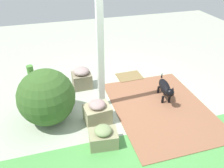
% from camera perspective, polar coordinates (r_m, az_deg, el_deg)
% --- Properties ---
extents(ground_plane, '(12.00, 12.00, 0.00)m').
position_cam_1_polar(ground_plane, '(4.88, 1.61, -4.12)').
color(ground_plane, '#A5B199').
extents(brick_path, '(1.80, 2.40, 0.02)m').
position_cam_1_polar(brick_path, '(4.76, 11.97, -5.87)').
color(brick_path, '#8E5B40').
rests_on(brick_path, ground).
extents(porch_pillar, '(0.12, 0.12, 2.53)m').
position_cam_1_polar(porch_pillar, '(4.15, -2.93, 9.14)').
color(porch_pillar, white).
rests_on(porch_pillar, ground).
extents(stone_planter_nearest, '(0.42, 0.39, 0.49)m').
position_cam_1_polar(stone_planter_nearest, '(5.25, -7.47, 1.53)').
color(stone_planter_nearest, gray).
rests_on(stone_planter_nearest, ground).
extents(stone_planter_mid, '(0.50, 0.39, 0.46)m').
position_cam_1_polar(stone_planter_mid, '(4.24, -3.63, -7.02)').
color(stone_planter_mid, tan).
rests_on(stone_planter_mid, ground).
extents(stone_planter_far, '(0.48, 0.37, 0.38)m').
position_cam_1_polar(stone_planter_far, '(3.83, -2.16, -12.93)').
color(stone_planter_far, gray).
rests_on(stone_planter_far, ground).
extents(round_shrub, '(1.02, 1.02, 1.02)m').
position_cam_1_polar(round_shrub, '(4.25, -15.84, -3.12)').
color(round_shrub, '#355B24').
rests_on(round_shrub, ground).
extents(terracotta_pot_tall, '(0.24, 0.24, 0.67)m').
position_cam_1_polar(terracotta_pot_tall, '(5.26, -18.88, 0.06)').
color(terracotta_pot_tall, '#B1603C').
rests_on(terracotta_pot_tall, ground).
extents(dog, '(0.31, 0.72, 0.50)m').
position_cam_1_polar(dog, '(4.87, 13.02, -1.00)').
color(dog, black).
rests_on(dog, ground).
extents(doormat, '(0.60, 0.46, 0.03)m').
position_cam_1_polar(doormat, '(5.72, 4.34, 1.86)').
color(doormat, olive).
rests_on(doormat, ground).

